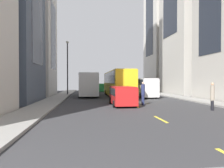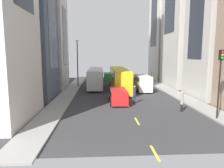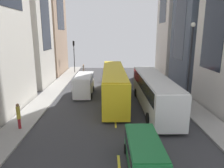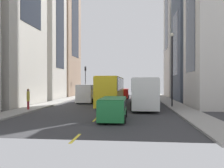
% 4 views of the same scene
% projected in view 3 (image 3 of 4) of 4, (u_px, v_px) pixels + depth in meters
% --- Properties ---
extents(ground_plane, '(42.56, 42.56, 0.00)m').
position_uv_depth(ground_plane, '(113.00, 94.00, 26.71)').
color(ground_plane, '#333335').
extents(sidewalk_west, '(2.41, 44.00, 0.15)m').
position_uv_depth(sidewalk_west, '(175.00, 93.00, 26.84)').
color(sidewalk_west, gray).
rests_on(sidewalk_west, ground).
extents(sidewalk_east, '(2.41, 44.00, 0.15)m').
position_uv_depth(sidewalk_east, '(50.00, 94.00, 26.54)').
color(sidewalk_east, gray).
rests_on(sidewalk_east, ground).
extents(lane_stripe_0, '(0.16, 2.00, 0.01)m').
position_uv_depth(lane_stripe_0, '(111.00, 68.00, 47.11)').
color(lane_stripe_0, yellow).
rests_on(lane_stripe_0, ground).
extents(lane_stripe_1, '(0.16, 2.00, 0.01)m').
position_uv_depth(lane_stripe_1, '(111.00, 73.00, 41.28)').
color(lane_stripe_1, yellow).
rests_on(lane_stripe_1, ground).
extents(lane_stripe_2, '(0.16, 2.00, 0.01)m').
position_uv_depth(lane_stripe_2, '(112.00, 79.00, 35.45)').
color(lane_stripe_2, yellow).
rests_on(lane_stripe_2, ground).
extents(lane_stripe_3, '(0.16, 2.00, 0.01)m').
position_uv_depth(lane_stripe_3, '(113.00, 88.00, 29.62)').
color(lane_stripe_3, yellow).
rests_on(lane_stripe_3, ground).
extents(lane_stripe_4, '(0.16, 2.00, 0.01)m').
position_uv_depth(lane_stripe_4, '(114.00, 101.00, 23.79)').
color(lane_stripe_4, yellow).
rests_on(lane_stripe_4, ground).
extents(lane_stripe_5, '(0.16, 2.00, 0.01)m').
position_uv_depth(lane_stripe_5, '(115.00, 123.00, 17.96)').
color(lane_stripe_5, yellow).
rests_on(lane_stripe_5, ground).
extents(lane_stripe_6, '(0.16, 2.00, 0.01)m').
position_uv_depth(lane_stripe_6, '(119.00, 165.00, 12.12)').
color(lane_stripe_6, yellow).
rests_on(lane_stripe_6, ground).
extents(building_west_1, '(7.58, 7.79, 17.76)m').
position_uv_depth(building_west_1, '(206.00, 24.00, 28.95)').
color(building_west_1, '#4C5666').
rests_on(building_west_1, ground).
extents(building_east_1, '(7.41, 7.41, 23.45)m').
position_uv_depth(building_east_1, '(18.00, 3.00, 28.67)').
color(building_east_1, '#B7B2A8').
rests_on(building_east_1, ground).
extents(city_bus_white, '(2.80, 12.90, 3.35)m').
position_uv_depth(city_bus_white, '(154.00, 89.00, 21.16)').
color(city_bus_white, silver).
rests_on(city_bus_white, ground).
extents(streetcar_yellow, '(2.70, 14.69, 3.59)m').
position_uv_depth(streetcar_yellow, '(114.00, 81.00, 24.25)').
color(streetcar_yellow, yellow).
rests_on(streetcar_yellow, ground).
extents(delivery_van_white, '(2.25, 5.61, 2.58)m').
position_uv_depth(delivery_van_white, '(84.00, 83.00, 25.89)').
color(delivery_van_white, white).
rests_on(delivery_van_white, ground).
extents(car_red_0, '(2.09, 4.42, 1.74)m').
position_uv_depth(car_red_0, '(118.00, 74.00, 34.44)').
color(car_red_0, red).
rests_on(car_red_0, ground).
extents(car_green_1, '(2.04, 4.50, 1.72)m').
position_uv_depth(car_green_1, '(144.00, 151.00, 11.77)').
color(car_green_1, '#1E7238').
rests_on(car_green_1, ground).
extents(pedestrian_walking_far, '(0.36, 0.36, 2.16)m').
position_uv_depth(pedestrian_walking_far, '(106.00, 73.00, 34.40)').
color(pedestrian_walking_far, navy).
rests_on(pedestrian_walking_far, ground).
extents(pedestrian_crossing_mid, '(0.30, 0.30, 2.10)m').
position_uv_depth(pedestrian_crossing_mid, '(19.00, 115.00, 16.30)').
color(pedestrian_crossing_mid, maroon).
rests_on(pedestrian_crossing_mid, ground).
extents(pedestrian_waiting_curb, '(0.30, 0.30, 2.12)m').
position_uv_depth(pedestrian_waiting_curb, '(84.00, 70.00, 38.13)').
color(pedestrian_waiting_curb, black).
rests_on(pedestrian_waiting_curb, ground).
extents(traffic_light_near_corner, '(0.32, 0.44, 6.12)m').
position_uv_depth(traffic_light_near_corner, '(74.00, 51.00, 40.17)').
color(traffic_light_near_corner, black).
rests_on(traffic_light_near_corner, ground).
extents(streetlamp_near, '(0.44, 0.44, 8.45)m').
position_uv_depth(streetlamp_near, '(190.00, 58.00, 20.03)').
color(streetlamp_near, black).
rests_on(streetlamp_near, ground).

